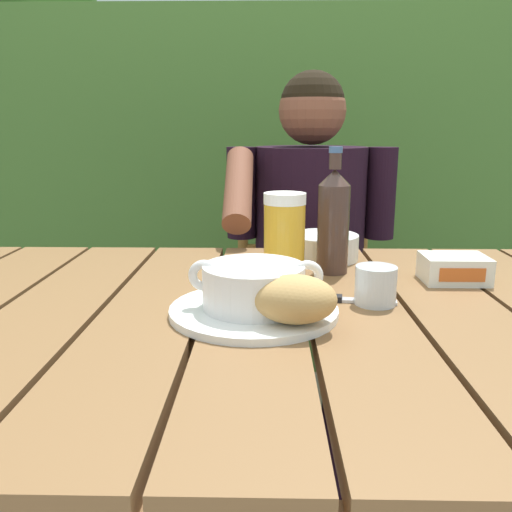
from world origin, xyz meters
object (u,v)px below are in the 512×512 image
Objects in this scene: chair_near_diner at (304,302)px; butter_tub at (454,269)px; beer_bottle at (333,220)px; diner_bowl at (323,247)px; soup_bowl at (256,285)px; bread_roll at (295,299)px; beer_glass at (284,237)px; serving_plate at (256,310)px; table_knife at (340,299)px; water_glass_small at (376,285)px; person_eating at (309,246)px.

butter_tub is at bearing -72.25° from chair_near_diner.
diner_bowl is at bearing 93.01° from beer_bottle.
soup_bowl reaches higher than bread_roll.
chair_near_diner is at bearing 90.51° from beer_bottle.
butter_tub is (0.32, -0.01, -0.06)m from beer_glass.
soup_bowl is (-0.14, -0.91, 0.33)m from chair_near_diner.
diner_bowl is (0.14, 0.37, 0.02)m from serving_plate.
serving_plate is 0.39m from diner_bowl.
serving_plate is at bearing -153.00° from butter_tub.
diner_bowl reaches higher than table_knife.
bread_roll is 0.44m from diner_bowl.
water_glass_small reaches higher than table_knife.
chair_near_diner is 3.75× the size of beer_bottle.
diner_bowl is at bearing -89.51° from person_eating.
diner_bowl is at bearing 68.59° from soup_bowl.
diner_bowl is (-0.01, 0.11, -0.08)m from beer_bottle.
table_knife is at bearing 57.62° from bread_roll.
table_knife is 0.30m from diner_bowl.
chair_near_diner is 0.76m from beer_bottle.
bread_roll is at bearing -49.40° from soup_bowl.
beer_bottle reaches higher than beer_glass.
person_eating is at bearing 78.81° from serving_plate.
beer_glass is 0.20m from diner_bowl.
person_eating is at bearing 91.11° from beer_bottle.
table_knife is (0.14, 0.07, -0.04)m from soup_bowl.
beer_bottle is at bearing -89.49° from chair_near_diner.
soup_bowl is 0.39m from diner_bowl.
butter_tub is (0.22, -0.06, -0.08)m from beer_bottle.
chair_near_diner is at bearing 81.02° from soup_bowl.
table_knife is at bearing -55.34° from beer_glass.
person_eating is at bearing 114.10° from butter_tub.
bread_roll is (0.06, -0.07, 0.04)m from serving_plate.
water_glass_small is 0.32m from diner_bowl.
soup_bowl is at bearing -98.98° from chair_near_diner.
person_eating is 0.66m from water_glass_small.
water_glass_small is 0.06m from table_knife.
person_eating is 10.02× the size of butter_tub.
bread_roll is 0.19m from water_glass_small.
beer_bottle is at bearing 29.39° from beer_glass.
serving_plate is at bearing -101.19° from person_eating.
serving_plate is 2.23× the size of butter_tub.
bread_roll is at bearing -139.11° from water_glass_small.
diner_bowl is at bearing 99.81° from water_glass_small.
soup_bowl reaches higher than diner_bowl.
bread_roll is 0.51× the size of beer_bottle.
water_glass_small reaches higher than butter_tub.
beer_bottle is 1.62× the size of diner_bowl.
serving_plate is 0.42m from butter_tub.
beer_bottle reaches higher than diner_bowl.
person_eating reaches higher than serving_plate.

